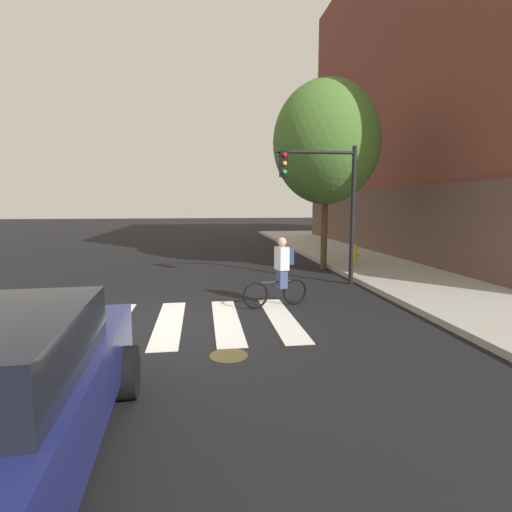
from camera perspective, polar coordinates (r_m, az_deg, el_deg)
ground_plane at (r=8.65m, az=-12.11°, el=-9.39°), size 120.00×120.00×0.00m
crosswalk_stripes at (r=8.66m, az=-12.37°, el=-9.36°), size 5.38×3.35×0.01m
manhole_cover at (r=6.78m, az=-3.95°, el=-14.05°), size 0.64×0.64×0.01m
cyclist at (r=9.66m, az=3.54°, el=-2.32°), size 1.67×0.48×1.69m
traffic_light_near at (r=12.22m, az=10.19°, el=9.15°), size 2.47×0.28×4.20m
fire_hydrant at (r=16.03m, az=13.94°, el=0.30°), size 0.33×0.22×0.78m
street_tree_near at (r=15.39m, az=10.07°, el=15.75°), size 3.93×3.93×6.98m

